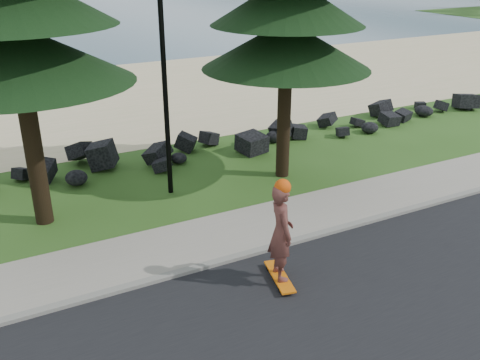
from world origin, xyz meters
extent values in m
plane|color=#2D5219|center=(0.00, 0.00, 0.00)|extent=(160.00, 160.00, 0.00)
cube|color=black|center=(0.00, -4.50, 0.01)|extent=(160.00, 7.00, 0.02)
cube|color=gray|center=(0.00, -0.90, 0.05)|extent=(160.00, 0.20, 0.10)
cube|color=gray|center=(0.00, 0.20, 0.04)|extent=(160.00, 2.00, 0.08)
cube|color=#C8BD85|center=(0.00, 14.50, 0.01)|extent=(160.00, 15.00, 0.01)
cube|color=#385B6C|center=(0.00, 51.00, 0.00)|extent=(160.00, 58.00, 0.01)
cylinder|color=black|center=(0.00, 3.20, 4.00)|extent=(0.14, 0.14, 8.00)
cube|color=orange|center=(0.42, -2.08, 0.12)|extent=(0.58, 1.28, 0.04)
imported|color=brown|center=(0.42, -2.08, 1.17)|extent=(0.65, 0.85, 2.07)
sphere|color=#DF4A0C|center=(0.42, -2.08, 2.16)|extent=(0.33, 0.33, 0.33)
camera|label=1|loc=(-4.70, -10.08, 6.40)|focal=40.00mm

